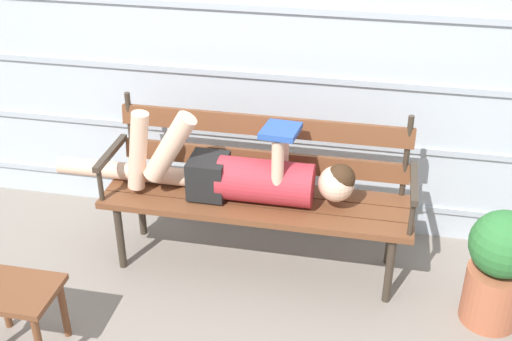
{
  "coord_description": "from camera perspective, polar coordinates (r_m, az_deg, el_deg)",
  "views": [
    {
      "loc": [
        0.6,
        -2.88,
        2.33
      ],
      "look_at": [
        0.0,
        0.08,
        0.62
      ],
      "focal_mm": 45.93,
      "sensor_mm": 36.0,
      "label": 1
    }
  ],
  "objects": [
    {
      "name": "ground_plane",
      "position": [
        3.75,
        -0.24,
        -8.86
      ],
      "size": [
        12.0,
        12.0,
        0.0
      ],
      "primitive_type": "plane",
      "color": "gray"
    },
    {
      "name": "potted_plant",
      "position": [
        3.46,
        20.4,
        -7.78
      ],
      "size": [
        0.33,
        0.33,
        0.64
      ],
      "color": "#AD5B3D",
      "rests_on": "ground"
    },
    {
      "name": "park_bench",
      "position": [
        3.59,
        0.21,
        -1.24
      ],
      "size": [
        1.69,
        0.45,
        0.91
      ],
      "color": "brown",
      "rests_on": "ground"
    },
    {
      "name": "house_siding",
      "position": [
        3.72,
        1.63,
        11.14
      ],
      "size": [
        5.29,
        0.08,
        2.31
      ],
      "color": "#B2BCC6",
      "rests_on": "ground"
    },
    {
      "name": "reclining_person",
      "position": [
        3.5,
        -1.58,
        -0.27
      ],
      "size": [
        1.7,
        0.26,
        0.51
      ],
      "color": "#B72D38"
    },
    {
      "name": "footstool",
      "position": [
        3.31,
        -20.19,
        -10.62
      ],
      "size": [
        0.4,
        0.31,
        0.37
      ],
      "color": "brown",
      "rests_on": "ground"
    }
  ]
}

